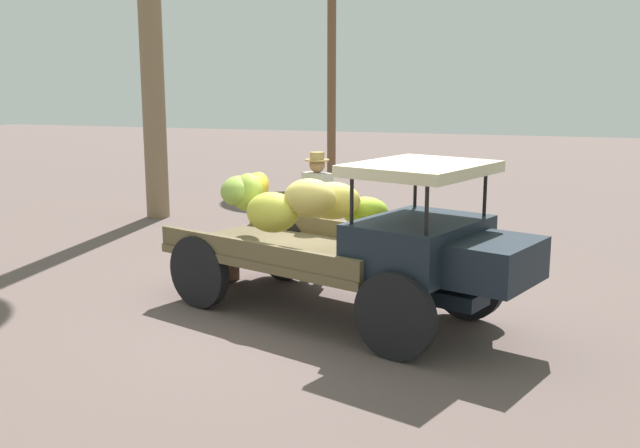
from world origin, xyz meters
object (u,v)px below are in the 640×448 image
farmer (317,207)px  wooden_crate (215,265)px  loose_banana_bunch (391,262)px  truck (356,239)px

farmer → wooden_crate: size_ratio=3.29×
farmer → loose_banana_bunch: farmer is taller
wooden_crate → farmer: bearing=24.5°
truck → farmer: truck is taller
wooden_crate → loose_banana_bunch: size_ratio=1.00×
wooden_crate → loose_banana_bunch: bearing=25.9°
farmer → wooden_crate: 1.64m
truck → wooden_crate: truck is taller
wooden_crate → truck: bearing=-24.7°
farmer → wooden_crate: farmer is taller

